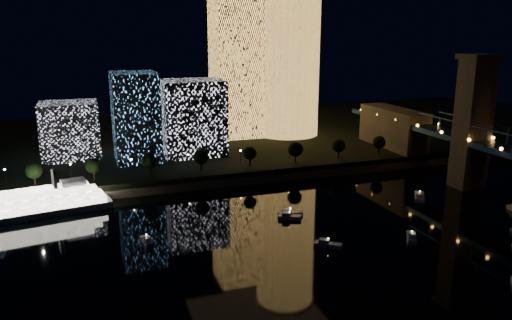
{
  "coord_description": "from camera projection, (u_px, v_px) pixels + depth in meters",
  "views": [
    {
      "loc": [
        -71.19,
        -96.55,
        58.16
      ],
      "look_at": [
        -18.78,
        55.0,
        16.46
      ],
      "focal_mm": 35.0,
      "sensor_mm": 36.0,
      "label": 1
    }
  ],
  "objects": [
    {
      "name": "tower_rectangular",
      "position": [
        236.0,
        65.0,
        251.53
      ],
      "size": [
        22.69,
        22.69,
        72.19
      ],
      "primitive_type": "cube",
      "color": "#FFB551",
      "rests_on": "far_bank"
    },
    {
      "name": "esplanade_trees",
      "position": [
        207.0,
        157.0,
        194.61
      ],
      "size": [
        165.49,
        6.31,
        8.65
      ],
      "color": "black",
      "rests_on": "far_bank"
    },
    {
      "name": "street_lamps",
      "position": [
        188.0,
        158.0,
        198.42
      ],
      "size": [
        132.7,
        0.7,
        5.65
      ],
      "color": "black",
      "rests_on": "far_bank"
    },
    {
      "name": "midrise_blocks",
      "position": [
        116.0,
        123.0,
        210.6
      ],
      "size": [
        111.11,
        35.26,
        36.64
      ],
      "color": "white",
      "rests_on": "far_bank"
    },
    {
      "name": "riverboat",
      "position": [
        31.0,
        205.0,
        160.53
      ],
      "size": [
        50.01,
        18.11,
        14.78
      ],
      "color": "silver",
      "rests_on": "ground"
    },
    {
      "name": "motorboats",
      "position": [
        416.0,
        235.0,
        144.04
      ],
      "size": [
        123.17,
        77.5,
        2.78
      ],
      "color": "silver",
      "rests_on": "ground"
    },
    {
      "name": "tower_cylindrical",
      "position": [
        288.0,
        48.0,
        253.43
      ],
      "size": [
        34.0,
        34.0,
        88.67
      ],
      "color": "#FFB551",
      "rests_on": "far_bank"
    },
    {
      "name": "ground",
      "position": [
        398.0,
        269.0,
        125.47
      ],
      "size": [
        520.0,
        520.0,
        0.0
      ],
      "primitive_type": "plane",
      "color": "black",
      "rests_on": "ground"
    },
    {
      "name": "seawall",
      "position": [
        278.0,
        176.0,
        200.1
      ],
      "size": [
        420.0,
        6.0,
        3.0
      ],
      "primitive_type": "cube",
      "color": "#6B5E4C",
      "rests_on": "ground"
    },
    {
      "name": "far_bank",
      "position": [
        226.0,
        136.0,
        271.19
      ],
      "size": [
        420.0,
        160.0,
        5.0
      ],
      "primitive_type": "cube",
      "color": "black",
      "rests_on": "ground"
    }
  ]
}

